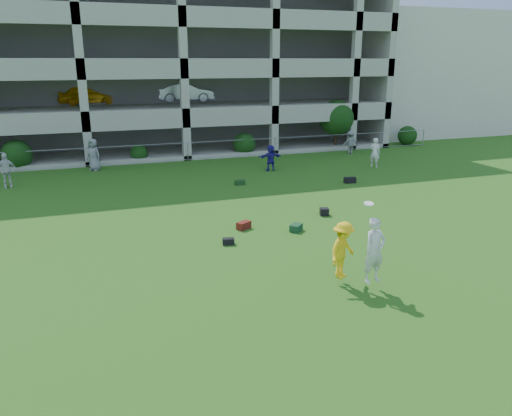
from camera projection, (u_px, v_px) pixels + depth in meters
name	position (u px, v px, depth m)	size (l,w,h in m)	color
ground	(320.00, 277.00, 14.83)	(100.00, 100.00, 0.00)	#235114
stucco_building	(411.00, 74.00, 46.03)	(16.00, 14.00, 10.00)	beige
bystander_b	(6.00, 170.00, 25.02)	(1.03, 0.43, 1.76)	silver
bystander_c	(94.00, 155.00, 28.94)	(0.90, 0.59, 1.84)	gray
bystander_d	(271.00, 158.00, 28.90)	(1.41, 0.45, 1.52)	navy
bystander_e	(375.00, 153.00, 29.84)	(0.64, 0.42, 1.76)	white
bystander_f	(350.00, 142.00, 34.17)	(1.02, 0.59, 1.58)	slate
bag_red_a	(244.00, 225.00, 19.03)	(0.55, 0.30, 0.28)	#52140E
bag_black_b	(228.00, 241.00, 17.44)	(0.40, 0.25, 0.22)	black
bag_green_c	(296.00, 228.00, 18.80)	(0.50, 0.35, 0.26)	#14391D
crate_d	(324.00, 212.00, 20.70)	(0.35, 0.35, 0.30)	black
bag_black_e	(350.00, 180.00, 26.16)	(0.60, 0.30, 0.30)	black
bag_green_g	(240.00, 182.00, 25.77)	(0.50, 0.30, 0.25)	#133414
frisbee_contest	(353.00, 250.00, 13.95)	(1.61, 1.45, 2.28)	yellow
parking_garage	(161.00, 63.00, 38.17)	(30.00, 14.00, 12.00)	#9E998C
fence	(188.00, 151.00, 31.84)	(36.06, 0.06, 1.20)	gray
shrub_row	(252.00, 132.00, 33.68)	(34.38, 2.52, 3.50)	#163D11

